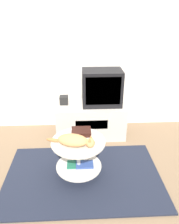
% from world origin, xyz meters
% --- Properties ---
extents(ground_plane, '(12.00, 12.00, 0.00)m').
position_xyz_m(ground_plane, '(0.00, 0.00, 0.00)').
color(ground_plane, '#7F664C').
extents(wall_back, '(8.00, 0.05, 2.60)m').
position_xyz_m(wall_back, '(0.00, 1.27, 1.30)').
color(wall_back, silver).
rests_on(wall_back, ground_plane).
extents(rug, '(1.78, 1.13, 0.02)m').
position_xyz_m(rug, '(0.00, 0.00, 0.01)').
color(rug, '#1E2333').
rests_on(rug, ground_plane).
extents(tv_stand, '(1.00, 0.49, 0.49)m').
position_xyz_m(tv_stand, '(0.14, 0.94, 0.25)').
color(tv_stand, beige).
rests_on(tv_stand, ground_plane).
extents(tv, '(0.55, 0.36, 0.51)m').
position_xyz_m(tv, '(0.30, 0.96, 0.75)').
color(tv, black).
rests_on(tv, tv_stand).
extents(speaker, '(0.12, 0.12, 0.12)m').
position_xyz_m(speaker, '(-0.25, 0.99, 0.55)').
color(speaker, black).
rests_on(speaker, tv_stand).
extents(coffee_table, '(0.59, 0.59, 0.45)m').
position_xyz_m(coffee_table, '(-0.05, 0.04, 0.30)').
color(coffee_table, '#B2B2B7').
rests_on(coffee_table, rug).
extents(dvd_box, '(0.22, 0.18, 0.05)m').
position_xyz_m(dvd_box, '(-0.01, 0.19, 0.50)').
color(dvd_box, black).
rests_on(dvd_box, coffee_table).
extents(cat, '(0.53, 0.26, 0.12)m').
position_xyz_m(cat, '(-0.09, -0.02, 0.53)').
color(cat, tan).
rests_on(cat, coffee_table).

